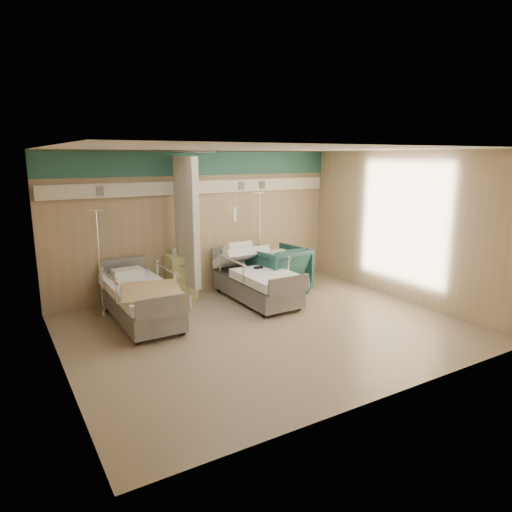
{
  "coord_description": "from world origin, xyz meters",
  "views": [
    {
      "loc": [
        -3.64,
        -5.82,
        2.69
      ],
      "look_at": [
        0.17,
        0.6,
        1.05
      ],
      "focal_mm": 32.0,
      "sensor_mm": 36.0,
      "label": 1
    }
  ],
  "objects_px": {
    "bedside_cabinet": "(181,277)",
    "visitor_armchair": "(278,270)",
    "iv_stand_left": "(102,294)",
    "bed_right": "(256,285)",
    "iv_stand_right": "(259,266)",
    "bed_left": "(142,304)"
  },
  "relations": [
    {
      "from": "bed_right",
      "to": "iv_stand_left",
      "type": "xyz_separation_m",
      "value": [
        -2.68,
        0.7,
        0.06
      ]
    },
    {
      "from": "bed_left",
      "to": "iv_stand_right",
      "type": "bearing_deg",
      "value": 18.87
    },
    {
      "from": "bed_right",
      "to": "bedside_cabinet",
      "type": "xyz_separation_m",
      "value": [
        -1.15,
        0.9,
        0.11
      ]
    },
    {
      "from": "visitor_armchair",
      "to": "iv_stand_left",
      "type": "xyz_separation_m",
      "value": [
        -3.33,
        0.46,
        -0.1
      ]
    },
    {
      "from": "bed_left",
      "to": "bedside_cabinet",
      "type": "bearing_deg",
      "value": 40.6
    },
    {
      "from": "iv_stand_right",
      "to": "iv_stand_left",
      "type": "height_order",
      "value": "iv_stand_right"
    },
    {
      "from": "bed_right",
      "to": "bed_left",
      "type": "height_order",
      "value": "same"
    },
    {
      "from": "bedside_cabinet",
      "to": "iv_stand_right",
      "type": "distance_m",
      "value": 1.8
    },
    {
      "from": "iv_stand_left",
      "to": "bedside_cabinet",
      "type": "bearing_deg",
      "value": 7.34
    },
    {
      "from": "bed_left",
      "to": "iv_stand_right",
      "type": "distance_m",
      "value": 3.01
    },
    {
      "from": "bedside_cabinet",
      "to": "visitor_armchair",
      "type": "relative_size",
      "value": 0.83
    },
    {
      "from": "iv_stand_right",
      "to": "iv_stand_left",
      "type": "relative_size",
      "value": 1.08
    },
    {
      "from": "bed_left",
      "to": "visitor_armchair",
      "type": "height_order",
      "value": "visitor_armchair"
    },
    {
      "from": "bedside_cabinet",
      "to": "visitor_armchair",
      "type": "distance_m",
      "value": 1.92
    },
    {
      "from": "bed_right",
      "to": "visitor_armchair",
      "type": "relative_size",
      "value": 2.1
    },
    {
      "from": "bed_left",
      "to": "iv_stand_left",
      "type": "bearing_deg",
      "value": 124.33
    },
    {
      "from": "iv_stand_left",
      "to": "iv_stand_right",
      "type": "bearing_deg",
      "value": 4.64
    },
    {
      "from": "bed_right",
      "to": "iv_stand_left",
      "type": "relative_size",
      "value": 1.18
    },
    {
      "from": "bed_left",
      "to": "iv_stand_right",
      "type": "relative_size",
      "value": 1.1
    },
    {
      "from": "iv_stand_right",
      "to": "bedside_cabinet",
      "type": "bearing_deg",
      "value": -177.68
    },
    {
      "from": "iv_stand_right",
      "to": "iv_stand_left",
      "type": "distance_m",
      "value": 3.34
    },
    {
      "from": "iv_stand_right",
      "to": "iv_stand_left",
      "type": "xyz_separation_m",
      "value": [
        -3.33,
        -0.27,
        -0.03
      ]
    }
  ]
}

